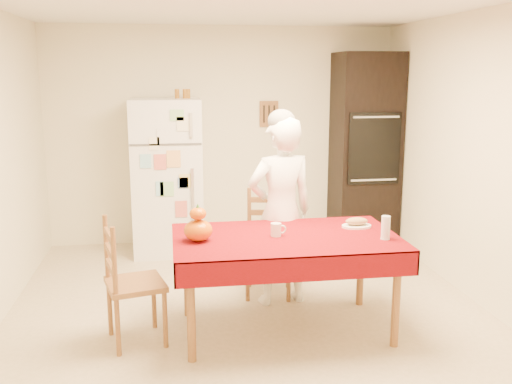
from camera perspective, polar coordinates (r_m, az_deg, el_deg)
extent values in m
plane|color=tan|center=(4.84, -0.65, -12.21)|extent=(4.50, 4.50, 0.00)
cube|color=#EBE4C5|center=(6.70, -3.40, 5.63)|extent=(4.00, 0.02, 2.50)
cube|color=#EBE4C5|center=(2.33, 7.13, -6.36)|extent=(4.00, 0.02, 2.50)
cube|color=#EBE4C5|center=(5.15, 21.95, 2.91)|extent=(0.02, 4.50, 2.50)
cube|color=white|center=(4.45, -0.73, 18.63)|extent=(4.00, 4.50, 0.02)
cube|color=brown|center=(6.73, 1.30, 7.81)|extent=(0.22, 0.02, 0.30)
cube|color=white|center=(6.36, -8.88, 1.53)|extent=(0.75, 0.70, 1.70)
cube|color=silver|center=(5.92, -6.51, 6.69)|extent=(0.03, 0.03, 0.25)
cube|color=silver|center=(6.03, -6.34, -0.42)|extent=(0.03, 0.03, 0.60)
cube|color=black|center=(6.75, 10.82, 4.21)|extent=(0.70, 0.60, 2.20)
cube|color=black|center=(6.46, 11.75, 4.27)|extent=(0.59, 0.02, 0.80)
cylinder|color=brown|center=(4.02, -6.51, -11.97)|extent=(0.06, 0.06, 0.71)
cylinder|color=brown|center=(4.75, -6.90, -8.19)|extent=(0.06, 0.06, 0.71)
cylinder|color=brown|center=(4.32, 13.83, -10.50)|extent=(0.06, 0.06, 0.71)
cylinder|color=brown|center=(5.00, 10.42, -7.23)|extent=(0.06, 0.06, 0.71)
cube|color=brown|center=(4.34, 3.00, -4.83)|extent=(1.60, 0.90, 0.04)
cube|color=#560504|center=(4.33, 3.00, -4.50)|extent=(1.70, 1.00, 0.01)
cylinder|color=brown|center=(5.04, -0.85, -8.57)|extent=(0.04, 0.04, 0.43)
cylinder|color=brown|center=(5.36, -0.67, -7.30)|extent=(0.04, 0.04, 0.43)
cylinder|color=brown|center=(5.04, 3.29, -8.60)|extent=(0.04, 0.04, 0.43)
cylinder|color=brown|center=(5.36, 3.21, -7.33)|extent=(0.04, 0.04, 0.43)
cube|color=brown|center=(5.12, 1.26, -5.46)|extent=(0.49, 0.47, 0.04)
cube|color=brown|center=(5.22, 1.30, -2.28)|extent=(0.36, 0.10, 0.50)
cylinder|color=brown|center=(4.29, -9.08, -12.49)|extent=(0.04, 0.04, 0.43)
cylinder|color=brown|center=(4.24, -13.66, -13.04)|extent=(0.04, 0.04, 0.43)
cylinder|color=brown|center=(4.62, -10.17, -10.74)|extent=(0.04, 0.04, 0.43)
cylinder|color=brown|center=(4.56, -14.41, -11.22)|extent=(0.04, 0.04, 0.43)
cube|color=brown|center=(4.34, -11.96, -9.00)|extent=(0.49, 0.50, 0.04)
cube|color=brown|center=(4.23, -14.38, -6.07)|extent=(0.12, 0.36, 0.50)
imported|color=white|center=(4.86, 2.49, -1.99)|extent=(0.66, 0.50, 1.62)
cylinder|color=silver|center=(4.32, 2.01, -3.78)|extent=(0.08, 0.08, 0.10)
ellipsoid|color=#CC3904|center=(4.21, -5.80, -3.83)|extent=(0.21, 0.21, 0.16)
ellipsoid|color=#CE3604|center=(4.18, -5.84, -2.17)|extent=(0.12, 0.12, 0.09)
cylinder|color=silver|center=(4.33, 12.84, -3.49)|extent=(0.07, 0.07, 0.18)
cylinder|color=white|center=(4.64, 10.02, -3.38)|extent=(0.24, 0.24, 0.02)
ellipsoid|color=#9F834E|center=(4.63, 10.04, -2.89)|extent=(0.18, 0.10, 0.06)
cylinder|color=#905A1A|center=(6.31, -7.90, 9.71)|extent=(0.05, 0.05, 0.10)
cylinder|color=#985E1B|center=(6.31, -7.11, 9.73)|extent=(0.05, 0.05, 0.10)
cylinder|color=#99601B|center=(6.32, -6.82, 9.74)|extent=(0.05, 0.05, 0.10)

